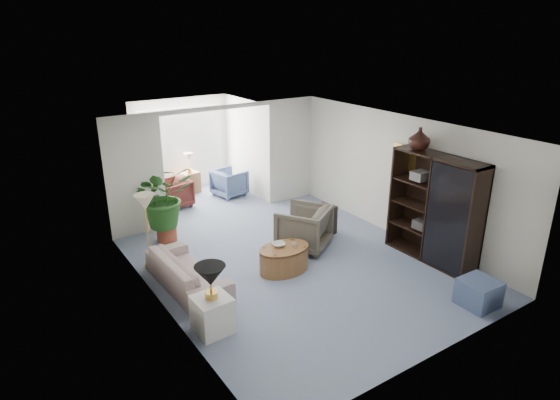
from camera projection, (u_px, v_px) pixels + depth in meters
floor at (298, 266)px, 8.65m from camera, size 6.00×6.00×0.00m
sunroom_floor at (202, 201)px, 11.85m from camera, size 2.60×2.60×0.00m
back_pier_left at (135, 177)px, 9.57m from camera, size 1.20×0.12×2.50m
back_pier_right at (291, 150)px, 11.54m from camera, size 1.20×0.12×2.50m
back_header at (218, 108)px, 10.14m from camera, size 2.60×0.12×0.10m
window_pane at (181, 137)px, 12.21m from camera, size 2.20×0.02×1.50m
window_blinds at (182, 137)px, 12.18m from camera, size 2.20×0.02×1.50m
framed_picture at (405, 157)px, 9.25m from camera, size 0.04×0.50×0.40m
sofa at (187, 271)px, 7.90m from camera, size 0.81×1.93×0.56m
end_table at (213, 314)px, 6.74m from camera, size 0.51×0.51×0.54m
table_lamp at (210, 276)px, 6.53m from camera, size 0.44×0.44×0.30m
floor_lamp at (145, 202)px, 8.20m from camera, size 0.36×0.36×0.28m
coffee_table at (284, 259)px, 8.44m from camera, size 1.14×1.14×0.45m
coffee_bowl at (279, 245)px, 8.40m from camera, size 0.27×0.27×0.06m
coffee_cup at (294, 245)px, 8.34m from camera, size 0.11×0.11×0.09m
wingback_chair at (304, 228)px, 9.23m from camera, size 1.27×1.28×0.85m
side_table_dark at (322, 221)px, 9.87m from camera, size 0.58×0.51×0.61m
entertainment_cabinet at (434, 209)px, 8.61m from camera, size 0.48×1.79×1.99m
cabinet_urn at (419, 139)px, 8.58m from camera, size 0.39×0.39×0.41m
ottoman at (479, 293)px, 7.40m from camera, size 0.54×0.54×0.43m
plant_pot at (167, 233)px, 9.63m from camera, size 0.40×0.40×0.32m
house_plant at (164, 196)px, 9.35m from camera, size 1.14×0.99×1.27m
sunroom_chair_blue at (229, 183)px, 12.10m from camera, size 0.87×0.86×0.68m
sunroom_chair_maroon at (173, 194)px, 11.33m from camera, size 0.86×0.85×0.67m
sunroom_table at (190, 183)px, 12.32m from camera, size 0.51×0.43×0.55m
shelf_clutter at (438, 206)px, 8.46m from camera, size 0.30×1.06×1.06m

